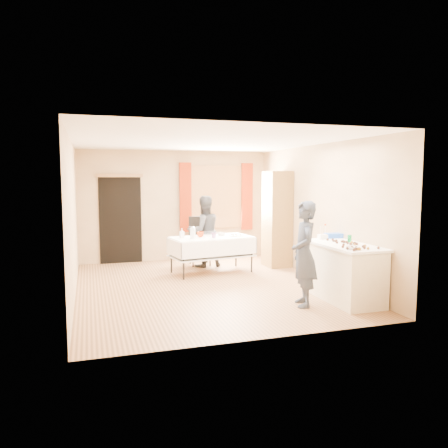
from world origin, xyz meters
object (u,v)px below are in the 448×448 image
object	(u,v)px
counter	(343,272)
woman	(204,231)
cabinet	(277,219)
party_table	(212,251)
chair	(200,250)
girl	(304,254)

from	to	relation	value
counter	woman	bearing A→B (deg)	114.32
woman	cabinet	bearing A→B (deg)	158.38
counter	party_table	world-z (taller)	counter
cabinet	party_table	bearing A→B (deg)	-171.62
party_table	chair	bearing A→B (deg)	82.52
girl	chair	bearing A→B (deg)	-154.78
counter	woman	distance (m)	3.57
counter	chair	world-z (taller)	chair
chair	woman	xyz separation A→B (m)	(0.03, -0.25, 0.46)
chair	counter	bearing A→B (deg)	-62.34
woman	party_table	bearing A→B (deg)	82.52
counter	girl	bearing A→B (deg)	-172.04
girl	woman	bearing A→B (deg)	-154.53
cabinet	woman	size ratio (longest dim) A/B	1.34
cabinet	party_table	xyz separation A→B (m)	(-1.57, -0.23, -0.61)
chair	cabinet	bearing A→B (deg)	-18.08
party_table	woman	world-z (taller)	woman
counter	chair	size ratio (longest dim) A/B	1.39
party_table	woman	bearing A→B (deg)	80.09
counter	chair	distance (m)	3.80
cabinet	girl	distance (m)	3.06
party_table	girl	distance (m)	2.81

